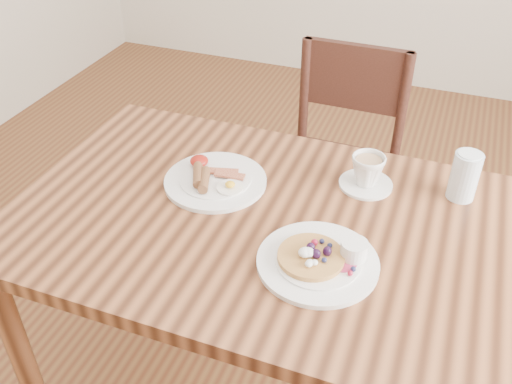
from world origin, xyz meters
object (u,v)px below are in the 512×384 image
pancake_plate (320,259)px  breakfast_plate (214,179)px  chair_far (339,160)px  water_glass (465,176)px  dining_table (256,245)px  teacup_saucer (367,173)px

pancake_plate → breakfast_plate: bearing=149.8°
breakfast_plate → chair_far: bearing=71.6°
chair_far → water_glass: chair_far is taller
dining_table → water_glass: water_glass is taller
dining_table → pancake_plate: bearing=-30.2°
chair_far → pancake_plate: 0.88m
dining_table → teacup_saucer: bearing=44.2°
dining_table → water_glass: (0.46, 0.26, 0.16)m
chair_far → pancake_plate: size_ratio=3.26×
pancake_plate → water_glass: (0.27, 0.37, 0.05)m
teacup_saucer → breakfast_plate: bearing=-161.0°
dining_table → pancake_plate: size_ratio=4.44×
breakfast_plate → water_glass: (0.61, 0.17, 0.05)m
chair_far → teacup_saucer: 0.60m
chair_far → breakfast_plate: chair_far is taller
breakfast_plate → pancake_plate: bearing=-30.2°
chair_far → water_glass: (0.41, -0.45, 0.32)m
chair_far → water_glass: 0.69m
chair_far → teacup_saucer: (0.17, -0.49, 0.30)m
pancake_plate → teacup_saucer: 0.33m
dining_table → chair_far: bearing=85.7°
dining_table → teacup_saucer: (0.22, 0.22, 0.14)m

